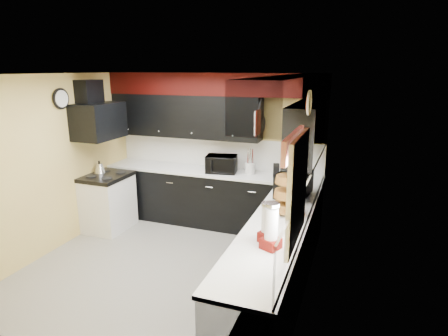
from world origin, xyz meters
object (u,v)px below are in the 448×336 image
at_px(toaster_oven, 221,164).
at_px(knife_block, 276,171).
at_px(microwave, 294,184).
at_px(kettle, 100,168).
at_px(utensil_crock, 250,168).

height_order(toaster_oven, knife_block, toaster_oven).
relative_size(microwave, kettle, 3.29).
height_order(toaster_oven, microwave, microwave).
xyz_separation_m(toaster_oven, kettle, (-1.88, -0.64, -0.08)).
height_order(microwave, kettle, microwave).
bearing_deg(microwave, knife_block, 34.11).
bearing_deg(knife_block, kettle, 179.50).
bearing_deg(toaster_oven, kettle, -170.74).
bearing_deg(kettle, utensil_crock, 17.17).
bearing_deg(utensil_crock, microwave, -45.06).
height_order(toaster_oven, kettle, toaster_oven).
relative_size(utensil_crock, knife_block, 0.85).
xyz_separation_m(toaster_oven, knife_block, (0.89, 0.02, -0.04)).
distance_m(utensil_crock, kettle, 2.44).
xyz_separation_m(utensil_crock, knife_block, (0.43, -0.06, 0.01)).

